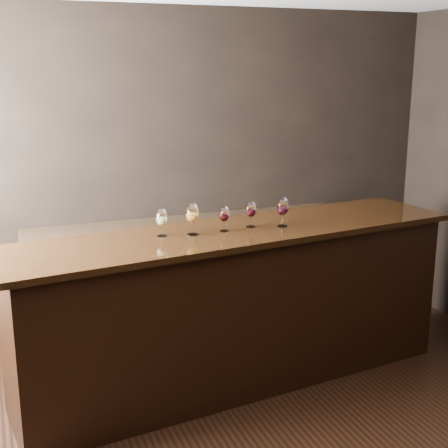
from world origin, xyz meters
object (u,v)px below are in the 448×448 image
object	(u,v)px
back_bar_shelf	(191,275)
glass_white	(162,218)
glass_red_c	(283,208)
bar_counter	(236,310)
glass_red_b	(251,211)
glass_red_a	(224,215)
glass_amber	(192,214)

from	to	relation	value
back_bar_shelf	glass_white	bearing A→B (deg)	-117.88
glass_red_c	bar_counter	bearing A→B (deg)	175.35
glass_red_b	back_bar_shelf	bearing A→B (deg)	98.48
glass_red_a	glass_red_b	distance (m)	0.22
glass_white	glass_red_b	world-z (taller)	glass_white
back_bar_shelf	glass_amber	size ratio (longest dim) A/B	13.16
glass_amber	glass_red_b	world-z (taller)	glass_amber
glass_white	glass_red_c	size ratio (longest dim) A/B	0.89
back_bar_shelf	glass_red_c	world-z (taller)	glass_red_c
glass_red_a	glass_red_b	bearing A→B (deg)	10.34
bar_counter	glass_white	distance (m)	0.91
bar_counter	glass_white	bearing A→B (deg)	170.22
glass_white	glass_red_a	bearing A→B (deg)	-3.92
back_bar_shelf	glass_red_a	world-z (taller)	glass_red_a
glass_red_a	glass_red_b	world-z (taller)	glass_red_b
glass_red_c	glass_red_a	bearing A→B (deg)	177.01
glass_amber	glass_red_b	size ratio (longest dim) A/B	1.19
bar_counter	glass_red_b	world-z (taller)	glass_red_b
glass_white	glass_amber	bearing A→B (deg)	-11.82
bar_counter	back_bar_shelf	distance (m)	1.01
glass_amber	back_bar_shelf	bearing A→B (deg)	73.00
glass_amber	glass_red_b	xyz separation A→B (m)	(0.46, 0.05, -0.02)
back_bar_shelf	glass_red_c	size ratio (longest dim) A/B	13.70
glass_red_c	glass_white	bearing A→B (deg)	176.55
glass_amber	glass_red_a	xyz separation A→B (m)	(0.24, 0.01, -0.03)
glass_red_c	glass_amber	bearing A→B (deg)	179.13
bar_counter	glass_red_b	size ratio (longest dim) A/B	17.96
glass_red_b	glass_red_c	xyz separation A→B (m)	(0.22, -0.06, 0.02)
glass_red_b	glass_red_c	world-z (taller)	glass_red_c
glass_red_a	back_bar_shelf	bearing A→B (deg)	85.72
back_bar_shelf	glass_red_b	distance (m)	1.26
back_bar_shelf	glass_red_a	size ratio (longest dim) A/B	16.49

